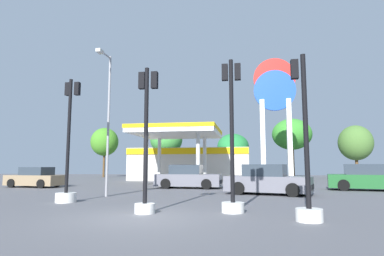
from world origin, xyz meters
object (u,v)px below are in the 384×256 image
object	(u,v)px
station_pole_sign	(275,104)
traffic_signal_2	(146,155)
corner_streetlamp	(107,110)
car_3	(268,181)
car_2	(188,178)
traffic_signal_0	(232,158)
tree_3	(292,134)
tree_4	(356,143)
traffic_signal_1	(68,167)
tree_0	(105,142)
car_0	(35,178)
car_1	(367,178)
tree_2	(233,146)
tree_1	(166,140)
traffic_signal_3	(306,174)

from	to	relation	value
station_pole_sign	traffic_signal_2	xyz separation A→B (m)	(-5.72, -18.78, -5.08)
traffic_signal_2	corner_streetlamp	world-z (taller)	corner_streetlamp
car_3	car_2	bearing A→B (deg)	141.98
traffic_signal_0	tree_3	xyz separation A→B (m)	(5.76, 29.49, 3.49)
tree_4	traffic_signal_1	bearing A→B (deg)	-125.94
traffic_signal_0	tree_0	xyz separation A→B (m)	(-18.43, 29.59, 2.89)
car_0	traffic_signal_1	distance (m)	11.20
corner_streetlamp	car_1	bearing A→B (deg)	25.17
car_1	car_2	distance (m)	11.25
car_0	traffic_signal_0	xyz separation A→B (m)	(14.45, -10.07, 1.14)
traffic_signal_0	tree_2	distance (m)	27.74
tree_1	tree_3	bearing A→B (deg)	2.47
car_1	tree_0	xyz separation A→B (m)	(-26.14, 18.70, 3.94)
traffic_signal_1	tree_0	size ratio (longest dim) A/B	0.80
tree_1	tree_2	xyz separation A→B (m)	(8.46, -1.19, -0.97)
traffic_signal_3	tree_2	xyz separation A→B (m)	(-3.37, 28.98, 2.48)
car_2	traffic_signal_1	xyz separation A→B (m)	(-3.45, -9.24, 0.77)
station_pole_sign	traffic_signal_0	bearing A→B (deg)	-99.22
traffic_signal_2	station_pole_sign	bearing A→B (deg)	73.06
tree_3	corner_streetlamp	xyz separation A→B (m)	(-12.21, -25.26, -0.98)
car_1	tree_1	bearing A→B (deg)	134.16
traffic_signal_0	tree_3	world-z (taller)	tree_3
tree_2	traffic_signal_3	bearing A→B (deg)	-83.37
car_1	traffic_signal_3	bearing A→B (deg)	-114.55
car_3	traffic_signal_0	distance (m)	7.27
car_0	tree_1	xyz separation A→B (m)	(4.74, 18.75, 4.12)
traffic_signal_0	traffic_signal_1	world-z (taller)	traffic_signal_1
tree_3	tree_0	bearing A→B (deg)	179.76
traffic_signal_2	tree_4	size ratio (longest dim) A/B	0.78
tree_2	traffic_signal_0	bearing A→B (deg)	-87.40
tree_3	tree_4	bearing A→B (deg)	-4.34
car_1	car_3	xyz separation A→B (m)	(-6.19, -3.85, -0.01)
traffic_signal_2	traffic_signal_0	bearing A→B (deg)	13.23
traffic_signal_0	tree_0	distance (m)	34.98
car_0	car_1	distance (m)	22.17
car_1	tree_4	xyz separation A→B (m)	(5.02, 18.07, 3.39)
traffic_signal_2	tree_1	xyz separation A→B (m)	(-6.94, 29.48, 2.88)
station_pole_sign	tree_3	world-z (taller)	station_pole_sign
car_1	car_2	bearing A→B (deg)	179.46
station_pole_sign	tree_2	xyz separation A→B (m)	(-4.20, 9.51, -3.17)
car_2	traffic_signal_2	world-z (taller)	traffic_signal_2
tree_4	car_2	bearing A→B (deg)	-132.16
station_pole_sign	traffic_signal_3	size ratio (longest dim) A/B	2.35
corner_streetlamp	car_3	bearing A→B (deg)	19.36
car_0	tree_3	world-z (taller)	tree_3
corner_streetlamp	tree_1	bearing A→B (deg)	97.55
traffic_signal_2	tree_1	bearing A→B (deg)	103.24
car_2	tree_2	world-z (taller)	tree_2
traffic_signal_2	tree_4	bearing A→B (deg)	62.37
tree_2	car_1	bearing A→B (deg)	-61.86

